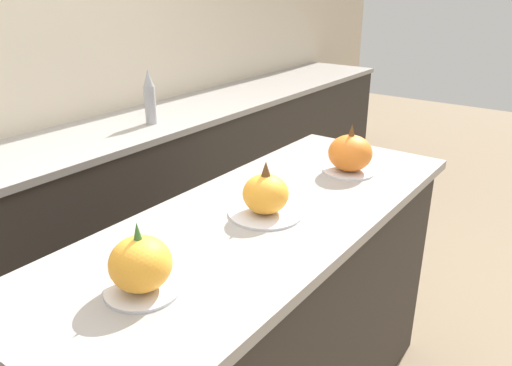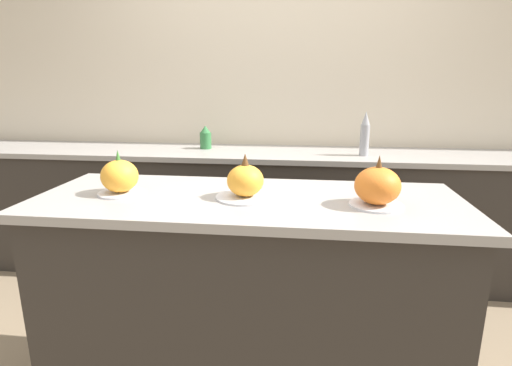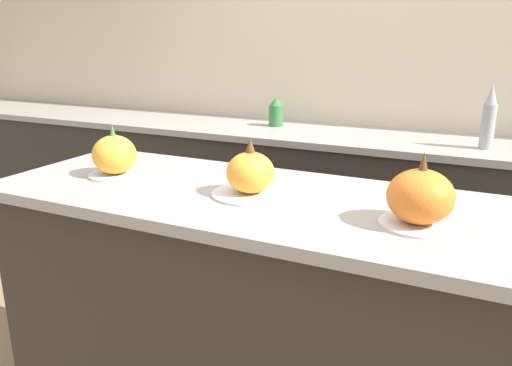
% 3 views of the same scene
% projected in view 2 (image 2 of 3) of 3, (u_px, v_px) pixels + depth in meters
% --- Properties ---
extents(wall_back, '(8.00, 0.06, 2.50)m').
position_uv_depth(wall_back, '(277.00, 98.00, 3.01)').
color(wall_back, beige).
rests_on(wall_back, ground_plane).
extents(kitchen_island, '(1.68, 0.63, 0.93)m').
position_uv_depth(kitchen_island, '(248.00, 302.00, 1.69)').
color(kitchen_island, '#2D2823').
rests_on(kitchen_island, ground_plane).
extents(back_counter, '(6.00, 0.60, 0.90)m').
position_uv_depth(back_counter, '(272.00, 212.00, 2.90)').
color(back_counter, '#2D2823').
rests_on(back_counter, ground_plane).
extents(pumpkin_cake_left, '(0.18, 0.18, 0.18)m').
position_uv_depth(pumpkin_cake_left, '(120.00, 177.00, 1.61)').
color(pumpkin_cake_left, silver).
rests_on(pumpkin_cake_left, kitchen_island).
extents(pumpkin_cake_center, '(0.23, 0.23, 0.18)m').
position_uv_depth(pumpkin_cake_center, '(245.00, 183.00, 1.55)').
color(pumpkin_cake_center, silver).
rests_on(pumpkin_cake_center, kitchen_island).
extents(pumpkin_cake_right, '(0.20, 0.20, 0.19)m').
position_uv_depth(pumpkin_cake_right, '(377.00, 187.00, 1.45)').
color(pumpkin_cake_right, silver).
rests_on(pumpkin_cake_right, kitchen_island).
extents(bottle_tall, '(0.06, 0.06, 0.29)m').
position_uv_depth(bottle_tall, '(365.00, 135.00, 2.61)').
color(bottle_tall, '#99999E').
rests_on(bottle_tall, back_counter).
extents(bottle_short, '(0.08, 0.08, 0.17)m').
position_uv_depth(bottle_short, '(206.00, 138.00, 2.89)').
color(bottle_short, '#2D6B38').
rests_on(bottle_short, back_counter).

